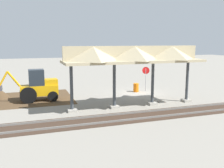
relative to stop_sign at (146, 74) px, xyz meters
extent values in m
plane|color=gray|center=(1.15, 0.73, -1.87)|extent=(120.00, 120.00, 0.00)
cube|color=#4C3823|center=(12.72, -0.15, -1.87)|extent=(9.48, 7.00, 0.01)
cube|color=#9E998E|center=(-1.27, 5.49, -1.77)|extent=(0.70, 0.70, 0.20)
cylinder|color=#383D42|center=(-1.27, 5.49, -0.07)|extent=(0.24, 0.24, 3.60)
cube|color=#9E998E|center=(2.10, 5.49, -1.77)|extent=(0.70, 0.70, 0.20)
cylinder|color=#383D42|center=(2.10, 5.49, -0.07)|extent=(0.24, 0.24, 3.60)
cube|color=#9E998E|center=(5.46, 5.49, -1.77)|extent=(0.70, 0.70, 0.20)
cylinder|color=#383D42|center=(5.46, 5.49, -0.07)|extent=(0.24, 0.24, 3.60)
cube|color=#9E998E|center=(8.83, 5.49, -1.77)|extent=(0.70, 0.70, 0.20)
cylinder|color=#383D42|center=(8.83, 5.49, -0.07)|extent=(0.24, 0.24, 3.60)
cube|color=tan|center=(3.78, 5.49, 1.83)|extent=(11.31, 3.20, 0.20)
cube|color=tan|center=(3.78, 5.49, 2.48)|extent=(11.31, 0.20, 1.10)
pyramid|color=tan|center=(0.41, 5.49, 2.48)|extent=(3.03, 3.20, 1.10)
pyramid|color=tan|center=(3.78, 5.49, 2.48)|extent=(3.03, 3.20, 1.10)
pyramid|color=tan|center=(7.15, 5.49, 2.48)|extent=(3.03, 3.20, 1.10)
cube|color=slate|center=(1.15, 7.51, -1.80)|extent=(60.00, 0.08, 0.15)
cube|color=slate|center=(1.15, 8.94, -1.80)|extent=(60.00, 0.08, 0.15)
cube|color=#38281E|center=(1.15, 8.23, -1.86)|extent=(60.00, 2.58, 0.03)
cylinder|color=gray|center=(0.00, 0.00, -0.67)|extent=(0.06, 0.06, 2.40)
cylinder|color=red|center=(0.00, 0.00, 0.34)|extent=(0.67, 0.41, 0.76)
cube|color=orange|center=(10.98, 1.02, -0.90)|extent=(3.23, 1.38, 0.90)
cube|color=#1E262D|center=(11.18, 1.02, 0.25)|extent=(1.33, 1.20, 1.40)
cube|color=orange|center=(9.96, 0.99, -0.20)|extent=(1.18, 1.12, 0.50)
cylinder|color=black|center=(11.96, 0.33, -1.17)|extent=(1.41, 0.33, 1.40)
cylinder|color=black|center=(11.92, 1.76, -1.17)|extent=(1.41, 0.33, 1.40)
cylinder|color=black|center=(9.91, 0.34, -1.42)|extent=(0.91, 0.32, 0.90)
cylinder|color=black|center=(9.88, 1.64, -1.42)|extent=(0.91, 0.32, 0.90)
cylinder|color=orange|center=(13.04, 1.07, 0.20)|extent=(1.07, 0.21, 1.41)
cylinder|color=orange|center=(13.89, 1.09, 0.17)|extent=(0.94, 0.18, 1.46)
cone|color=#4C3823|center=(14.46, -1.33, -1.87)|extent=(3.62, 3.62, 1.81)
cylinder|color=orange|center=(1.16, 0.12, -1.42)|extent=(0.56, 0.56, 0.90)
camera|label=1|loc=(11.83, 23.71, 3.36)|focal=40.00mm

